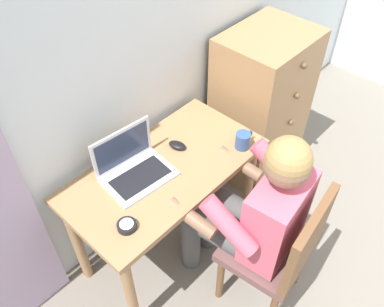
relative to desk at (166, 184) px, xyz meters
name	(u,v)px	position (x,y,z in m)	size (l,w,h in m)	color
wall_back	(174,22)	(0.45, 0.35, 0.64)	(4.80, 0.05, 2.50)	silver
desk	(166,184)	(0.00, 0.00, 0.00)	(1.08, 0.56, 0.73)	#9E754C
dresser	(260,107)	(0.96, 0.06, -0.07)	(0.58, 0.49, 1.08)	#9E754C
chair	(280,249)	(0.15, -0.66, -0.12)	(0.47, 0.45, 0.88)	brown
person_seated	(253,210)	(0.13, -0.47, 0.07)	(0.57, 0.61, 1.20)	#4C4C4C
laptop	(133,167)	(-0.13, 0.09, 0.18)	(0.36, 0.28, 0.24)	silver
computer_mouse	(177,145)	(0.15, 0.06, 0.14)	(0.06, 0.10, 0.03)	black
desk_clock	(127,226)	(-0.37, -0.14, 0.14)	(0.09, 0.09, 0.03)	black
coffee_mug	(243,140)	(0.40, -0.20, 0.17)	(0.12, 0.08, 0.09)	#33518C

